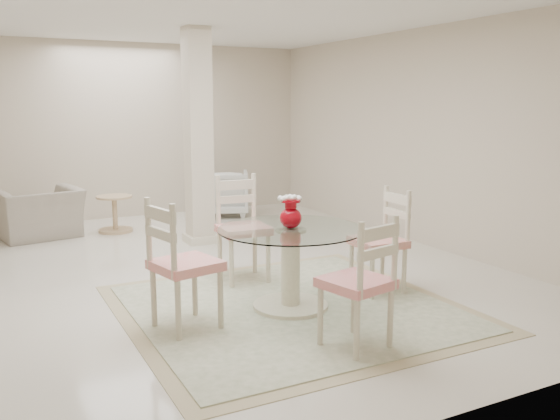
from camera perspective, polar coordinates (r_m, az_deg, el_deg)
name	(u,v)px	position (r m, az deg, el deg)	size (l,w,h in m)	color
ground	(198,272)	(6.43, -7.92, -5.91)	(7.00, 7.00, 0.00)	silver
room_shell	(193,95)	(6.18, -8.35, 10.85)	(6.02, 7.02, 2.71)	beige
column	(198,138)	(7.58, -7.87, 6.91)	(0.30, 0.30, 2.70)	beige
area_rug	(290,308)	(5.27, 1.01, -9.40)	(2.82, 2.82, 0.02)	tan
dining_table	(291,268)	(5.16, 1.02, -5.63)	(1.25, 1.25, 0.72)	#F0E6C6
red_vase	(291,212)	(5.05, 1.02, -0.24)	(0.22, 0.19, 0.29)	#AD0512
dining_chair_east	(385,233)	(5.67, 10.04, -2.18)	(0.46, 0.46, 1.09)	beige
dining_chair_north	(241,220)	(5.99, -3.80, -0.97)	(0.50, 0.50, 1.17)	beige
dining_chair_west	(177,255)	(4.67, -9.87, -4.34)	(0.56, 0.56, 1.17)	beige
dining_chair_south	(364,274)	(4.29, 8.05, -6.10)	(0.53, 0.53, 1.10)	beige
recliner_taupe	(39,213)	(8.53, -22.16, -0.30)	(1.01, 0.88, 0.66)	gray
armchair_white	(224,193)	(9.54, -5.46, 1.66)	(0.77, 0.79, 0.72)	silver
side_table	(115,215)	(8.59, -15.60, -0.48)	(0.49, 0.49, 0.51)	tan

